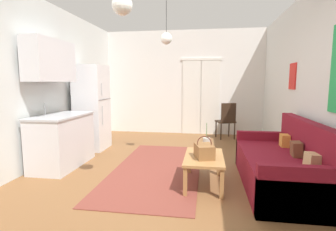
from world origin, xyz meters
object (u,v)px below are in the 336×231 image
couch (284,167)px  pendant_lamp_far (166,39)px  pendant_lamp_near (122,5)px  handbag (204,151)px  refrigerator (92,108)px  bamboo_vase (206,145)px  coffee_table (204,160)px  accent_chair (227,119)px

couch → pendant_lamp_far: (-1.77, 1.01, 1.90)m
pendant_lamp_near → pendant_lamp_far: 1.73m
couch → pendant_lamp_near: pendant_lamp_near is taller
handbag → pendant_lamp_far: 2.16m
handbag → refrigerator: (-2.39, 1.72, 0.38)m
bamboo_vase → couch: bearing=-6.5°
coffee_table → bamboo_vase: size_ratio=2.09×
bamboo_vase → accent_chair: size_ratio=0.48×
accent_chair → pendant_lamp_near: size_ratio=1.37×
accent_chair → bamboo_vase: bearing=61.0°
bamboo_vase → accent_chair: (0.49, 2.85, -0.02)m
couch → pendant_lamp_far: pendant_lamp_far is taller
pendant_lamp_near → pendant_lamp_far: (0.22, 1.71, -0.09)m
bamboo_vase → refrigerator: size_ratio=0.25×
handbag → refrigerator: bearing=144.2°
coffee_table → pendant_lamp_near: size_ratio=1.37×
refrigerator → pendant_lamp_far: pendant_lamp_far is taller
refrigerator → pendant_lamp_far: 2.20m
bamboo_vase → accent_chair: 2.89m
bamboo_vase → pendant_lamp_near: size_ratio=0.65×
pendant_lamp_near → couch: bearing=19.4°
couch → accent_chair: 3.03m
coffee_table → bamboo_vase: 0.26m
handbag → refrigerator: 2.97m
couch → coffee_table: 1.08m
handbag → pendant_lamp_near: size_ratio=0.53×
coffee_table → bamboo_vase: bamboo_vase is taller
pendant_lamp_far → pendant_lamp_near: bearing=-97.5°
coffee_table → refrigerator: (-2.39, 1.63, 0.53)m
accent_chair → pendant_lamp_far: 2.86m
couch → handbag: (-1.07, -0.16, 0.22)m
refrigerator → accent_chair: 3.26m
accent_chair → pendant_lamp_near: 4.33m
bamboo_vase → handbag: (-0.03, -0.28, -0.01)m
coffee_table → accent_chair: 3.09m
handbag → coffee_table: bearing=90.9°
handbag → refrigerator: refrigerator is taller
refrigerator → pendant_lamp_near: 3.03m
accent_chair → pendant_lamp_near: pendant_lamp_near is taller
pendant_lamp_near → accent_chair: bearing=68.5°
handbag → refrigerator: size_ratio=0.20×
coffee_table → refrigerator: bearing=145.6°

